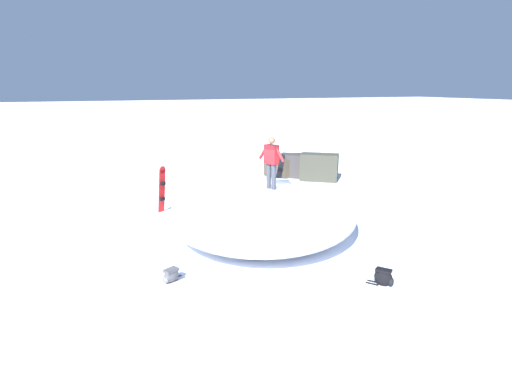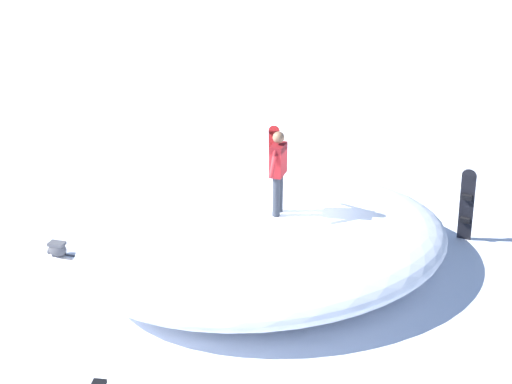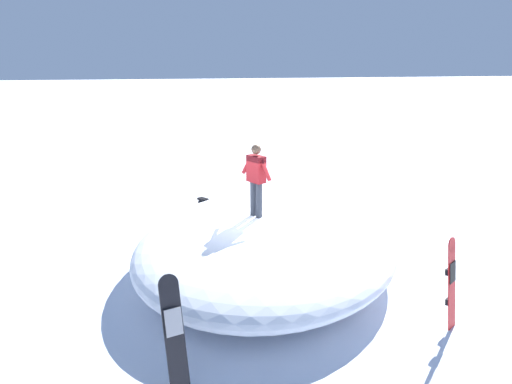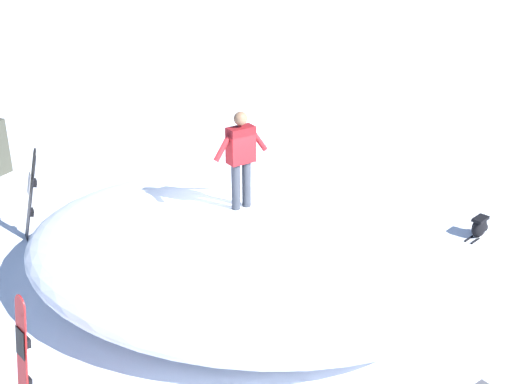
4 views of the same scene
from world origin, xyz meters
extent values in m
plane|color=white|center=(0.00, 0.00, 0.00)|extent=(240.00, 240.00, 0.00)
ellipsoid|color=white|center=(0.35, 0.29, 0.64)|extent=(8.31, 9.00, 1.27)
cylinder|color=#333842|center=(0.04, 0.38, 1.66)|extent=(0.14, 0.14, 0.77)
cylinder|color=#333842|center=(0.13, 0.20, 1.66)|extent=(0.14, 0.14, 0.77)
cube|color=maroon|center=(0.09, 0.29, 2.34)|extent=(0.38, 0.48, 0.58)
sphere|color=#936B4C|center=(0.09, 0.29, 2.76)|extent=(0.21, 0.21, 0.21)
cylinder|color=maroon|center=(-0.04, 0.57, 2.39)|extent=(0.23, 0.37, 0.48)
cylinder|color=maroon|center=(0.21, 0.02, 2.39)|extent=(0.23, 0.37, 0.48)
cube|color=black|center=(-1.95, -3.30, 0.79)|extent=(0.37, 0.43, 1.58)
cylinder|color=black|center=(-1.99, -3.13, 1.58)|extent=(0.30, 0.15, 0.29)
cube|color=#B2B2B7|center=(-1.95, -3.29, 1.07)|extent=(0.26, 0.15, 0.38)
cube|color=black|center=(-1.97, -3.20, 1.07)|extent=(0.21, 0.14, 0.12)
cube|color=black|center=(-1.94, -3.32, 0.51)|extent=(0.21, 0.14, 0.12)
cube|color=red|center=(2.86, -2.78, 0.77)|extent=(0.33, 0.31, 1.53)
cylinder|color=red|center=(2.81, -2.70, 1.53)|extent=(0.25, 0.18, 0.27)
cube|color=black|center=(2.85, -2.77, 1.04)|extent=(0.22, 0.16, 0.37)
cube|color=black|center=(2.82, -2.71, 1.04)|extent=(0.20, 0.17, 0.12)
cube|color=black|center=(2.85, -2.77, 0.49)|extent=(0.20, 0.17, 0.12)
ellipsoid|color=black|center=(-0.55, 4.85, 0.20)|extent=(0.42, 0.46, 0.40)
ellipsoid|color=black|center=(-0.66, 5.00, 0.14)|extent=(0.21, 0.19, 0.19)
cube|color=black|center=(-0.55, 4.85, 0.37)|extent=(0.35, 0.39, 0.06)
cylinder|color=black|center=(-0.47, 4.63, 0.01)|extent=(0.19, 0.25, 0.04)
cylinder|color=black|center=(-0.37, 4.71, 0.01)|extent=(0.19, 0.25, 0.04)
camera|label=1|loc=(5.48, 11.77, 4.35)|focal=29.88mm
camera|label=2|loc=(-7.28, 8.83, 6.64)|focal=47.19mm
camera|label=3|loc=(-2.15, -9.01, 4.55)|focal=32.19mm
camera|label=4|loc=(9.74, -1.11, 5.93)|focal=47.30mm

